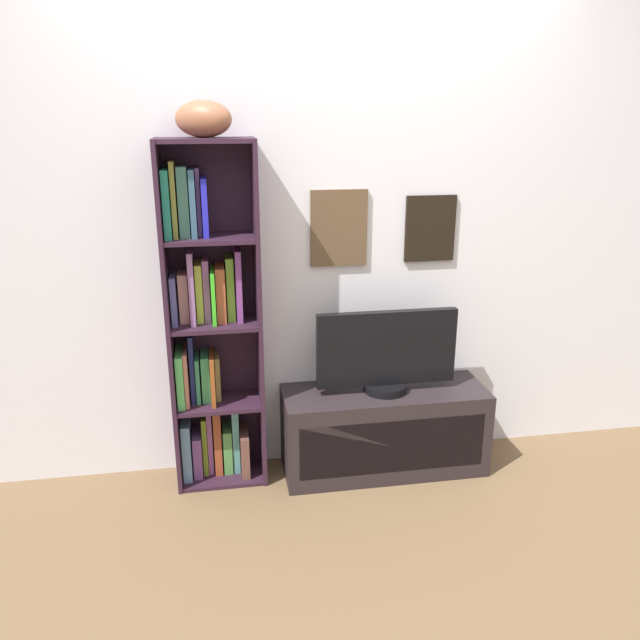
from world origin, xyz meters
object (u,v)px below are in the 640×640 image
Objects in this scene: football at (203,119)px; television at (387,353)px; bookshelf at (209,332)px; tv_stand at (384,430)px.

football reaches higher than television.
tv_stand is (0.87, -0.09, -0.56)m from bookshelf.
bookshelf is 6.31× the size of football.
tv_stand is (0.84, -0.06, -1.54)m from football.
bookshelf is 1.62× the size of tv_stand.
bookshelf is 0.88m from television.
television is at bearing -5.69° from bookshelf.
bookshelf is at bearing 174.31° from television.
football is 1.76m from tv_stand.
tv_stand is 1.47× the size of television.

